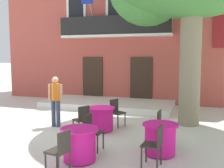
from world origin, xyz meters
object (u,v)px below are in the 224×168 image
at_px(cafe_table_middle, 101,119).
at_px(cafe_table_near_tree, 80,144).
at_px(cafe_chair_near_tree_0, 92,130).
at_px(cafe_chair_near_tree_1, 60,149).
at_px(cafe_chair_middle_1, 82,118).
at_px(cafe_chair_front_1, 163,125).
at_px(pedestrian_near_entrance, 56,99).
at_px(cafe_chair_middle_0, 116,111).
at_px(cafe_table_front, 160,139).
at_px(cafe_chair_front_0, 155,143).

bearing_deg(cafe_table_middle, cafe_table_near_tree, -80.86).
xyz_separation_m(cafe_chair_near_tree_0, cafe_chair_near_tree_1, (-0.04, -1.50, 0.00)).
bearing_deg(cafe_chair_near_tree_1, cafe_chair_middle_1, 105.24).
height_order(cafe_chair_middle_1, cafe_chair_front_1, same).
xyz_separation_m(cafe_chair_near_tree_0, pedestrian_near_entrance, (-2.00, 1.69, 0.43)).
bearing_deg(cafe_table_near_tree, cafe_chair_middle_0, 92.24).
bearing_deg(cafe_table_front, cafe_chair_front_0, -89.86).
bearing_deg(cafe_chair_front_0, cafe_chair_middle_0, 121.55).
relative_size(cafe_chair_near_tree_0, pedestrian_near_entrance, 0.54).
height_order(cafe_chair_middle_1, cafe_chair_front_0, same).
xyz_separation_m(cafe_chair_near_tree_1, cafe_chair_front_0, (1.74, 0.97, 0.00)).
relative_size(cafe_chair_near_tree_0, cafe_table_middle, 1.05).
height_order(cafe_table_near_tree, cafe_chair_middle_1, cafe_chair_middle_1).
bearing_deg(cafe_chair_middle_0, cafe_chair_near_tree_1, -89.11).
height_order(cafe_table_near_tree, cafe_chair_middle_0, cafe_chair_middle_0).
distance_m(cafe_chair_middle_1, cafe_chair_front_0, 2.88).
relative_size(cafe_chair_near_tree_0, cafe_chair_front_1, 1.00).
bearing_deg(cafe_chair_near_tree_1, cafe_table_near_tree, 85.20).
xyz_separation_m(cafe_table_middle, cafe_table_front, (2.06, -1.47, 0.00)).
xyz_separation_m(cafe_chair_near_tree_1, cafe_chair_middle_1, (-0.69, 2.53, 0.00)).
xyz_separation_m(cafe_table_middle, cafe_chair_middle_0, (0.27, 0.70, 0.14)).
distance_m(cafe_chair_near_tree_1, cafe_table_front, 2.45).
distance_m(cafe_chair_near_tree_0, cafe_chair_middle_1, 1.26).
xyz_separation_m(cafe_chair_near_tree_0, cafe_table_front, (1.69, 0.22, -0.14)).
xyz_separation_m(cafe_table_middle, pedestrian_near_entrance, (-1.63, -0.00, 0.56)).
distance_m(cafe_table_near_tree, cafe_chair_front_0, 1.69).
distance_m(cafe_chair_middle_0, pedestrian_near_entrance, 2.07).
bearing_deg(cafe_table_near_tree, cafe_chair_front_1, 46.65).
bearing_deg(cafe_table_middle, cafe_chair_middle_1, -118.52).
relative_size(cafe_chair_near_tree_0, cafe_chair_middle_0, 1.00).
height_order(cafe_table_near_tree, cafe_chair_near_tree_1, cafe_chair_near_tree_1).
distance_m(cafe_chair_near_tree_1, cafe_chair_front_1, 3.01).
relative_size(cafe_chair_middle_1, cafe_chair_front_0, 1.00).
relative_size(cafe_chair_front_0, cafe_chair_front_1, 1.00).
bearing_deg(cafe_table_near_tree, cafe_table_front, 30.33).
height_order(cafe_table_near_tree, cafe_chair_front_0, cafe_chair_front_0).
distance_m(cafe_table_front, cafe_chair_front_1, 0.77).
xyz_separation_m(cafe_table_near_tree, cafe_chair_middle_1, (-0.75, 1.78, 0.14)).
bearing_deg(cafe_chair_middle_0, cafe_table_near_tree, -87.76).
height_order(cafe_chair_near_tree_1, cafe_chair_middle_0, same).
bearing_deg(cafe_chair_near_tree_0, cafe_chair_middle_1, 125.45).
height_order(cafe_chair_front_0, cafe_chair_front_1, same).
bearing_deg(cafe_chair_near_tree_1, cafe_table_front, 44.92).
bearing_deg(pedestrian_near_entrance, cafe_table_middle, 0.14).
bearing_deg(cafe_table_middle, cafe_chair_middle_0, 69.00).
relative_size(cafe_chair_near_tree_1, cafe_chair_middle_1, 1.00).
relative_size(cafe_chair_near_tree_1, pedestrian_near_entrance, 0.54).
height_order(cafe_table_middle, cafe_chair_front_0, cafe_chair_front_0).
distance_m(cafe_chair_near_tree_0, cafe_chair_middle_0, 2.40).
height_order(cafe_chair_middle_0, cafe_table_front, cafe_chair_middle_0).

